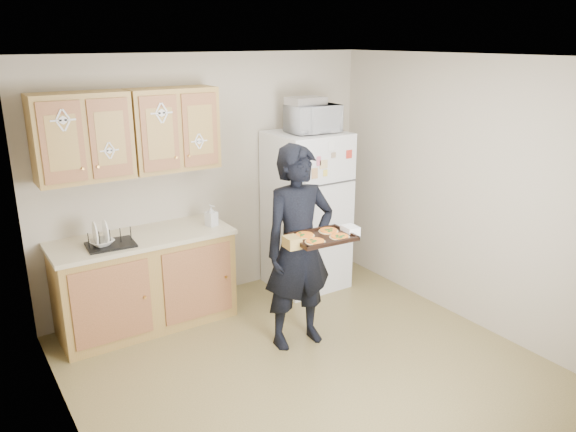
{
  "coord_description": "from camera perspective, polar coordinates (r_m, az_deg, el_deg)",
  "views": [
    {
      "loc": [
        -2.36,
        -3.3,
        2.63
      ],
      "look_at": [
        0.08,
        0.45,
        1.21
      ],
      "focal_mm": 35.0,
      "sensor_mm": 36.0,
      "label": 1
    }
  ],
  "objects": [
    {
      "name": "dish_rack",
      "position": [
        5.1,
        -17.63,
        -2.06
      ],
      "size": [
        0.42,
        0.33,
        0.16
      ],
      "primitive_type": "cube",
      "rotation": [
        0.0,
        0.0,
        -0.07
      ],
      "color": "black",
      "rests_on": "countertop"
    },
    {
      "name": "soap_bottle",
      "position": [
        5.42,
        -7.79,
        0.06
      ],
      "size": [
        0.12,
        0.12,
        0.21
      ],
      "primitive_type": "imported",
      "rotation": [
        0.0,
        0.0,
        0.3
      ],
      "color": "silver",
      "rests_on": "countertop"
    },
    {
      "name": "countertop",
      "position": [
        5.31,
        -14.63,
        -2.19
      ],
      "size": [
        1.64,
        0.64,
        0.04
      ],
      "primitive_type": "cube",
      "color": "beige",
      "rests_on": "base_cabinet"
    },
    {
      "name": "cereal_box",
      "position": [
        6.74,
        4.26,
        -3.89
      ],
      "size": [
        0.2,
        0.07,
        0.32
      ],
      "primitive_type": "cube",
      "color": "#EAB952",
      "rests_on": "floor"
    },
    {
      "name": "foil_pan",
      "position": [
        5.76,
        1.82,
        11.61
      ],
      "size": [
        0.37,
        0.26,
        0.08
      ],
      "primitive_type": "cube",
      "rotation": [
        0.0,
        0.0,
        0.01
      ],
      "color": "silver",
      "rests_on": "microwave"
    },
    {
      "name": "floor",
      "position": [
        4.83,
        2.22,
        -15.33
      ],
      "size": [
        3.6,
        3.6,
        0.0
      ],
      "primitive_type": "plane",
      "color": "brown",
      "rests_on": "ground"
    },
    {
      "name": "wall_left",
      "position": [
        3.62,
        -21.69,
        -6.1
      ],
      "size": [
        0.04,
        3.6,
        2.5
      ],
      "primitive_type": "cube",
      "color": "#B0A48F",
      "rests_on": "floor"
    },
    {
      "name": "pizza_back_right",
      "position": [
        4.68,
        4.13,
        -1.48
      ],
      "size": [
        0.17,
        0.17,
        0.02
      ],
      "primitive_type": "cylinder",
      "color": "orange",
      "rests_on": "baking_tray"
    },
    {
      "name": "microwave",
      "position": [
        5.8,
        2.55,
        9.85
      ],
      "size": [
        0.53,
        0.37,
        0.28
      ],
      "primitive_type": "imported",
      "rotation": [
        0.0,
        0.0,
        -0.05
      ],
      "color": "silver",
      "rests_on": "refrigerator"
    },
    {
      "name": "wall_right",
      "position": [
        5.48,
        17.97,
        2.21
      ],
      "size": [
        0.04,
        3.6,
        2.5
      ],
      "primitive_type": "cube",
      "color": "#B0A48F",
      "rests_on": "floor"
    },
    {
      "name": "pizza_front_left",
      "position": [
        4.43,
        2.77,
        -2.57
      ],
      "size": [
        0.17,
        0.17,
        0.02
      ],
      "primitive_type": "cylinder",
      "color": "orange",
      "rests_on": "baking_tray"
    },
    {
      "name": "wall_front",
      "position": [
        3.11,
        22.24,
        -10.09
      ],
      "size": [
        3.6,
        0.04,
        2.5
      ],
      "primitive_type": "cube",
      "color": "#B0A48F",
      "rests_on": "floor"
    },
    {
      "name": "pizza_front_right",
      "position": [
        4.55,
        5.26,
        -2.08
      ],
      "size": [
        0.17,
        0.17,
        0.02
      ],
      "primitive_type": "cylinder",
      "color": "orange",
      "rests_on": "baking_tray"
    },
    {
      "name": "baking_tray",
      "position": [
        4.56,
        3.47,
        -2.23
      ],
      "size": [
        0.52,
        0.4,
        0.04
      ],
      "primitive_type": "cube",
      "rotation": [
        0.0,
        0.0,
        -0.07
      ],
      "color": "black",
      "rests_on": "person"
    },
    {
      "name": "base_cabinet",
      "position": [
        5.47,
        -14.26,
        -6.63
      ],
      "size": [
        1.6,
        0.6,
        0.86
      ],
      "primitive_type": "cube",
      "color": "olive",
      "rests_on": "floor"
    },
    {
      "name": "refrigerator",
      "position": [
        6.04,
        1.88,
        0.52
      ],
      "size": [
        0.75,
        0.7,
        1.7
      ],
      "primitive_type": "cube",
      "color": "silver",
      "rests_on": "floor"
    },
    {
      "name": "wall_back",
      "position": [
        5.78,
        -7.98,
        3.69
      ],
      "size": [
        3.6,
        0.04,
        2.5
      ],
      "primitive_type": "cube",
      "color": "#B0A48F",
      "rests_on": "floor"
    },
    {
      "name": "person",
      "position": [
        4.84,
        1.11,
        -3.27
      ],
      "size": [
        0.69,
        0.48,
        1.8
      ],
      "primitive_type": "imported",
      "rotation": [
        0.0,
        0.0,
        -0.07
      ],
      "color": "black",
      "rests_on": "floor"
    },
    {
      "name": "upper_cab_left",
      "position": [
        5.1,
        -20.23,
        7.51
      ],
      "size": [
        0.8,
        0.33,
        0.75
      ],
      "primitive_type": "cube",
      "color": "olive",
      "rests_on": "wall_back"
    },
    {
      "name": "pizza_back_left",
      "position": [
        4.56,
        1.69,
        -1.95
      ],
      "size": [
        0.17,
        0.17,
        0.02
      ],
      "primitive_type": "cylinder",
      "color": "orange",
      "rests_on": "baking_tray"
    },
    {
      "name": "upper_cab_right",
      "position": [
        5.34,
        -11.59,
        8.64
      ],
      "size": [
        0.8,
        0.33,
        0.75
      ],
      "primitive_type": "cube",
      "color": "olive",
      "rests_on": "wall_back"
    },
    {
      "name": "ceiling",
      "position": [
        4.05,
        2.65,
        15.81
      ],
      "size": [
        3.6,
        3.6,
        0.0
      ],
      "primitive_type": "plane",
      "color": "silver",
      "rests_on": "wall_back"
    },
    {
      "name": "bowl",
      "position": [
        5.1,
        -18.4,
        -2.58
      ],
      "size": [
        0.24,
        0.24,
        0.05
      ],
      "primitive_type": "imported",
      "rotation": [
        0.0,
        0.0,
        0.26
      ],
      "color": "white",
      "rests_on": "dish_rack"
    }
  ]
}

